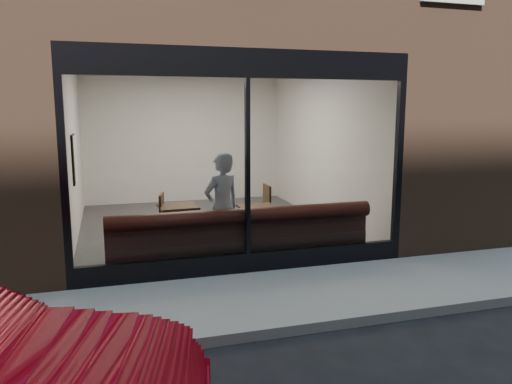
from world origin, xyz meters
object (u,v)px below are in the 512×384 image
object	(u,v)px
person	(222,208)
cafe_chair_left	(151,235)
cafe_table_left	(178,207)
banquette	(241,250)
cafe_chair_right	(257,222)
cafe_table_right	(257,207)

from	to	relation	value
person	cafe_chair_left	world-z (taller)	person
cafe_table_left	cafe_chair_left	xyz separation A→B (m)	(-0.44, 0.18, -0.50)
banquette	cafe_table_left	distance (m)	1.48
banquette	cafe_chair_right	size ratio (longest dim) A/B	8.66
person	cafe_table_left	xyz separation A→B (m)	(-0.56, 0.92, -0.12)
banquette	cafe_table_left	xyz separation A→B (m)	(-0.79, 1.14, 0.52)
cafe_table_left	cafe_chair_right	xyz separation A→B (m)	(1.59, 0.61, -0.50)
cafe_chair_right	cafe_chair_left	bearing A→B (deg)	13.99
banquette	person	bearing A→B (deg)	136.66
banquette	person	xyz separation A→B (m)	(-0.24, 0.22, 0.64)
banquette	cafe_table_right	distance (m)	0.98
person	cafe_table_right	world-z (taller)	person
person	cafe_table_right	distance (m)	0.86
banquette	cafe_chair_right	bearing A→B (deg)	65.39
cafe_table_right	cafe_chair_right	bearing A→B (deg)	73.08
cafe_chair_right	cafe_table_left	bearing A→B (deg)	23.06
banquette	cafe_table_right	world-z (taller)	cafe_table_right
cafe_table_right	banquette	bearing A→B (deg)	-124.88
cafe_table_left	cafe_table_right	bearing A→B (deg)	-19.83
cafe_table_right	person	bearing A→B (deg)	-147.05
cafe_table_left	cafe_chair_right	world-z (taller)	cafe_table_left
banquette	person	world-z (taller)	person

